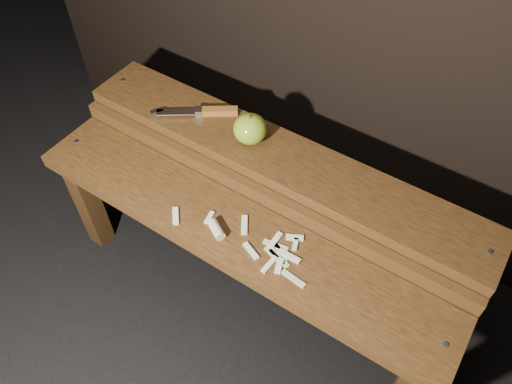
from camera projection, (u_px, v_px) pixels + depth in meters
The scene contains 6 objects.
ground at pixel (246, 292), 1.62m from camera, with size 60.00×60.00×0.00m, color black.
bench_front_tier at pixel (231, 245), 1.31m from camera, with size 1.20×0.20×0.42m.
bench_rear_tier at pixel (277, 176), 1.39m from camera, with size 1.20×0.21×0.50m.
apple at pixel (250, 129), 1.32m from camera, with size 0.09×0.09×0.09m.
knife at pixel (209, 112), 1.41m from camera, with size 0.21×0.16×0.02m.
apple_scraps at pixel (245, 240), 1.23m from camera, with size 0.40×0.15×0.03m.
Camera 1 is at (0.46, -0.63, 1.45)m, focal length 35.00 mm.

